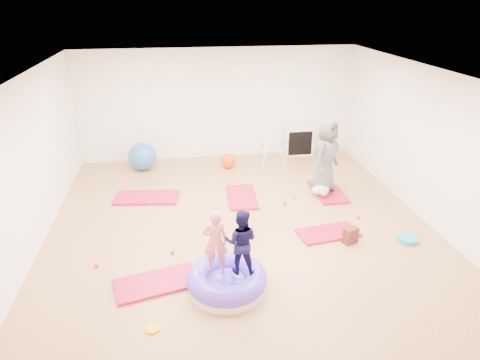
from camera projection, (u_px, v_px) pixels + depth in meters
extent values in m
cube|color=#A27045|center=(243.00, 232.00, 7.79)|extent=(7.00, 8.00, 0.01)
cube|color=white|center=(243.00, 76.00, 6.67)|extent=(7.00, 8.00, 0.01)
cube|color=white|center=(218.00, 104.00, 10.85)|extent=(7.00, 0.01, 2.80)
cube|color=white|center=(318.00, 327.00, 3.61)|extent=(7.00, 0.01, 2.80)
cube|color=white|center=(24.00, 172.00, 6.74)|extent=(0.01, 8.00, 2.80)
cube|color=white|center=(434.00, 149.00, 7.72)|extent=(0.01, 8.00, 2.80)
cube|color=#AA1E3D|center=(157.00, 283.00, 6.38)|extent=(1.34, 0.89, 0.05)
cube|color=#AA1E3D|center=(147.00, 198.00, 9.03)|extent=(1.39, 0.82, 0.05)
cube|color=#AA1E3D|center=(242.00, 197.00, 9.06)|extent=(0.65, 1.20, 0.05)
cube|color=#AA1E3D|center=(328.00, 233.00, 7.71)|extent=(1.15, 0.69, 0.05)
cube|color=#AA1E3D|center=(328.00, 192.00, 9.30)|extent=(0.60, 1.19, 0.05)
cylinder|color=silver|center=(227.00, 285.00, 6.27)|extent=(1.15, 1.15, 0.13)
torus|color=#583AE0|center=(227.00, 278.00, 6.22)|extent=(1.18, 1.18, 0.31)
ellipsoid|color=#583AE0|center=(227.00, 283.00, 6.25)|extent=(0.63, 0.63, 0.28)
imported|color=#EA6B79|center=(215.00, 239.00, 6.00)|extent=(0.37, 0.26, 0.97)
imported|color=#0F0D38|center=(241.00, 239.00, 5.98)|extent=(0.57, 0.50, 0.98)
imported|color=#54555D|center=(326.00, 156.00, 9.00)|extent=(0.91, 0.91, 1.60)
ellipsoid|color=#CFE4F8|center=(321.00, 190.00, 9.08)|extent=(0.38, 0.24, 0.21)
sphere|color=tan|center=(323.00, 192.00, 8.91)|extent=(0.18, 0.18, 0.18)
sphere|color=red|center=(173.00, 252.00, 7.12)|extent=(0.07, 0.07, 0.07)
sphere|color=green|center=(245.00, 185.00, 9.62)|extent=(0.07, 0.07, 0.07)
sphere|color=red|center=(285.00, 204.00, 8.75)|extent=(0.07, 0.07, 0.07)
sphere|color=red|center=(258.00, 281.00, 6.41)|extent=(0.07, 0.07, 0.07)
sphere|color=#F3AD08|center=(294.00, 197.00, 9.04)|extent=(0.07, 0.07, 0.07)
sphere|color=green|center=(190.00, 280.00, 6.43)|extent=(0.07, 0.07, 0.07)
sphere|color=red|center=(358.00, 217.00, 8.24)|extent=(0.07, 0.07, 0.07)
sphere|color=red|center=(96.00, 266.00, 6.76)|extent=(0.07, 0.07, 0.07)
sphere|color=#2D5BB3|center=(142.00, 156.00, 10.40)|extent=(0.68, 0.68, 0.68)
sphere|color=#F34106|center=(228.00, 161.00, 10.57)|extent=(0.37, 0.37, 0.37)
cylinder|color=white|center=(265.00, 156.00, 10.67)|extent=(0.19, 0.19, 0.50)
cylinder|color=white|center=(261.00, 150.00, 11.05)|extent=(0.19, 0.19, 0.50)
cylinder|color=white|center=(283.00, 155.00, 10.74)|extent=(0.19, 0.19, 0.50)
cylinder|color=white|center=(279.00, 149.00, 11.12)|extent=(0.19, 0.19, 0.50)
cylinder|color=white|center=(272.00, 144.00, 10.81)|extent=(0.48, 0.03, 0.03)
sphere|color=red|center=(263.00, 145.00, 10.77)|extent=(0.06, 0.06, 0.06)
sphere|color=#2D5BB3|center=(281.00, 144.00, 10.84)|extent=(0.06, 0.06, 0.06)
cube|color=white|center=(298.00, 141.00, 11.38)|extent=(0.74, 0.36, 0.74)
cube|color=black|center=(300.00, 143.00, 11.22)|extent=(0.64, 0.02, 0.64)
cube|color=white|center=(299.00, 142.00, 11.33)|extent=(0.02, 0.25, 0.65)
cube|color=white|center=(299.00, 142.00, 11.33)|extent=(0.65, 0.25, 0.02)
cylinder|color=teal|center=(408.00, 239.00, 7.49)|extent=(0.37, 0.37, 0.08)
cube|color=maroon|center=(350.00, 236.00, 7.39)|extent=(0.29, 0.23, 0.29)
cylinder|color=#F3AD08|center=(153.00, 328.00, 5.53)|extent=(0.19, 0.19, 0.03)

